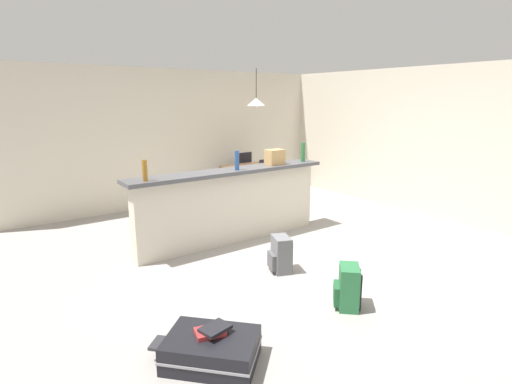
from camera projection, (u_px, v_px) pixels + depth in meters
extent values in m
cube|color=gray|center=(281.00, 248.00, 5.53)|extent=(13.00, 13.00, 0.05)
cube|color=beige|center=(180.00, 138.00, 7.65)|extent=(6.60, 0.10, 2.50)
cube|color=beige|center=(403.00, 140.00, 7.22)|extent=(0.10, 6.00, 2.50)
cube|color=beige|center=(232.00, 208.00, 5.61)|extent=(2.80, 0.20, 0.98)
cube|color=#4C4C51|center=(231.00, 171.00, 5.50)|extent=(2.96, 0.40, 0.05)
cylinder|color=#9E661E|center=(145.00, 171.00, 4.69)|extent=(0.06, 0.06, 0.25)
cylinder|color=#284C89|center=(237.00, 160.00, 5.42)|extent=(0.06, 0.06, 0.26)
cylinder|color=#2D6B38|center=(303.00, 152.00, 6.16)|extent=(0.07, 0.07, 0.29)
cube|color=tan|center=(275.00, 157.00, 5.88)|extent=(0.26, 0.18, 0.22)
cube|color=#4C331E|center=(255.00, 167.00, 7.58)|extent=(1.10, 0.80, 0.04)
cylinder|color=#4C331E|center=(244.00, 193.00, 7.11)|extent=(0.06, 0.06, 0.70)
cylinder|color=#4C331E|center=(286.00, 186.00, 7.67)|extent=(0.06, 0.06, 0.70)
cylinder|color=#4C331E|center=(224.00, 186.00, 7.65)|extent=(0.06, 0.06, 0.70)
cylinder|color=#4C331E|center=(265.00, 180.00, 8.21)|extent=(0.06, 0.06, 0.70)
cube|color=black|center=(275.00, 188.00, 7.09)|extent=(0.41, 0.41, 0.04)
cube|color=black|center=(269.00, 172.00, 7.18)|extent=(0.40, 0.05, 0.48)
cylinder|color=black|center=(273.00, 204.00, 6.93)|extent=(0.04, 0.04, 0.41)
cylinder|color=black|center=(287.00, 201.00, 7.10)|extent=(0.04, 0.04, 0.41)
cylinder|color=black|center=(262.00, 200.00, 7.18)|extent=(0.04, 0.04, 0.41)
cylinder|color=black|center=(276.00, 198.00, 7.36)|extent=(0.04, 0.04, 0.41)
cube|color=black|center=(238.00, 176.00, 8.21)|extent=(0.43, 0.43, 0.04)
cube|color=black|center=(243.00, 165.00, 8.01)|extent=(0.40, 0.07, 0.48)
cylinder|color=black|center=(239.00, 185.00, 8.48)|extent=(0.04, 0.04, 0.41)
cylinder|color=black|center=(227.00, 187.00, 8.27)|extent=(0.04, 0.04, 0.41)
cylinder|color=black|center=(249.00, 187.00, 8.24)|extent=(0.04, 0.04, 0.41)
cylinder|color=black|center=(237.00, 189.00, 8.04)|extent=(0.04, 0.04, 0.41)
cylinder|color=black|center=(256.00, 84.00, 7.32)|extent=(0.01, 0.01, 0.54)
cone|color=white|center=(256.00, 102.00, 7.39)|extent=(0.34, 0.34, 0.14)
sphere|color=white|center=(256.00, 106.00, 7.41)|extent=(0.07, 0.07, 0.07)
cube|color=black|center=(212.00, 350.00, 3.06)|extent=(0.81, 0.82, 0.22)
cube|color=gray|center=(212.00, 350.00, 3.06)|extent=(0.83, 0.84, 0.02)
cube|color=#2D2D33|center=(161.00, 343.00, 3.14)|extent=(0.23, 0.23, 0.02)
cube|color=slate|center=(281.00, 254.00, 4.68)|extent=(0.27, 0.33, 0.42)
cube|color=#515155|center=(272.00, 261.00, 4.67)|extent=(0.14, 0.23, 0.19)
cube|color=black|center=(288.00, 253.00, 4.78)|extent=(0.04, 0.04, 0.36)
cube|color=black|center=(291.00, 257.00, 4.64)|extent=(0.04, 0.04, 0.36)
cube|color=#286B3D|center=(349.00, 287.00, 3.86)|extent=(0.32, 0.33, 0.42)
cube|color=#205530|center=(337.00, 293.00, 3.89)|extent=(0.20, 0.20, 0.19)
cube|color=black|center=(359.00, 286.00, 3.92)|extent=(0.04, 0.04, 0.36)
cube|color=black|center=(360.00, 293.00, 3.79)|extent=(0.04, 0.04, 0.36)
cube|color=#AD2D2D|center=(210.00, 332.00, 3.07)|extent=(0.25, 0.21, 0.04)
cube|color=black|center=(215.00, 328.00, 3.06)|extent=(0.25, 0.20, 0.03)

